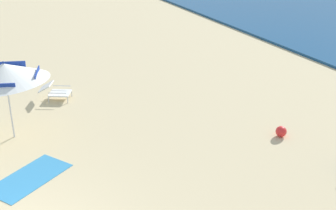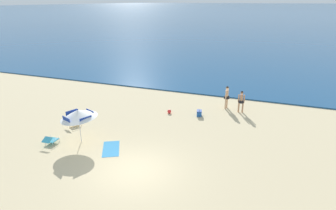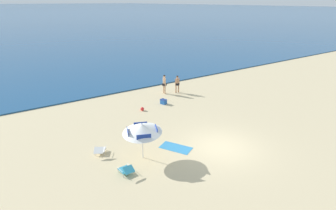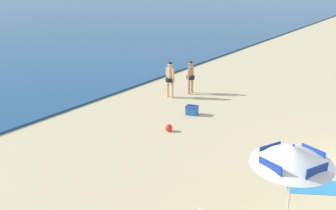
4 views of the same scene
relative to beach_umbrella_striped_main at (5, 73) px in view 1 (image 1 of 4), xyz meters
name	(u,v)px [view 1 (image 1 of 4)]	position (x,y,z in m)	size (l,w,h in m)	color
beach_umbrella_striped_main	(5,73)	(0.00, 0.00, 0.00)	(2.94, 2.93, 2.09)	silver
lounge_chair_under_umbrella	(55,91)	(-1.80, 1.64, -1.47)	(0.92, 1.03, 0.52)	white
beach_ball	(281,131)	(3.30, 5.95, -1.60)	(0.28, 0.28, 0.28)	red
beach_towel	(30,178)	(2.08, -0.15, -1.74)	(0.90, 1.80, 0.01)	#3384BC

